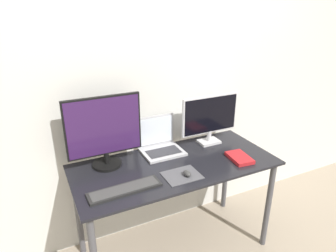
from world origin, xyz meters
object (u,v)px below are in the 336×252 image
object	(u,v)px
keyboard	(125,189)
mouse	(187,173)
laptop	(160,143)
book	(239,158)
monitor_right	(210,117)
monitor_left	(104,131)

from	to	relation	value
keyboard	mouse	xyz separation A→B (m)	(0.42, -0.02, 0.01)
keyboard	mouse	world-z (taller)	mouse
laptop	book	xyz separation A→B (m)	(0.47, -0.39, -0.05)
monitor_right	mouse	bearing A→B (deg)	-137.74
monitor_right	keyboard	world-z (taller)	monitor_right
laptop	book	world-z (taller)	laptop
keyboard	mouse	distance (m)	0.42
laptop	mouse	xyz separation A→B (m)	(0.01, -0.43, -0.04)
monitor_left	laptop	xyz separation A→B (m)	(0.43, 0.05, -0.20)
laptop	keyboard	xyz separation A→B (m)	(-0.42, -0.40, -0.05)
monitor_left	monitor_right	bearing A→B (deg)	0.01
mouse	book	xyz separation A→B (m)	(0.46, 0.04, -0.01)
monitor_left	laptop	size ratio (longest dim) A/B	1.69
laptop	keyboard	size ratio (longest dim) A/B	0.66
laptop	book	distance (m)	0.61
monitor_left	monitor_right	distance (m)	0.85
monitor_left	mouse	xyz separation A→B (m)	(0.44, -0.38, -0.24)
keyboard	laptop	bearing A→B (deg)	44.07
monitor_right	keyboard	distance (m)	0.93
monitor_right	mouse	size ratio (longest dim) A/B	6.97
keyboard	book	distance (m)	0.89
monitor_right	laptop	distance (m)	0.45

